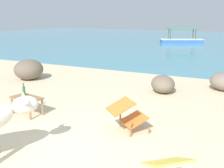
% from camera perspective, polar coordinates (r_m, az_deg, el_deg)
% --- Properties ---
extents(sand_beach, '(18.00, 14.00, 0.04)m').
position_cam_1_polar(sand_beach, '(4.99, -12.36, -14.11)').
color(sand_beach, beige).
rests_on(sand_beach, ground).
extents(water_surface, '(60.00, 36.00, 0.03)m').
position_cam_1_polar(water_surface, '(25.66, 19.69, 8.24)').
color(water_surface, teal).
rests_on(water_surface, ground).
extents(low_bench_table, '(0.83, 0.57, 0.43)m').
position_cam_1_polar(low_bench_table, '(6.76, -17.64, -3.26)').
color(low_bench_table, olive).
rests_on(low_bench_table, sand_beach).
extents(bottle, '(0.07, 0.07, 0.30)m').
position_cam_1_polar(bottle, '(6.88, -18.19, -1.35)').
color(bottle, '#2D6B38').
rests_on(bottle, low_bench_table).
extents(deck_chair_near, '(0.91, 0.92, 0.68)m').
position_cam_1_polar(deck_chair_near, '(5.52, 3.32, -6.31)').
color(deck_chair_near, olive).
rests_on(deck_chair_near, sand_beach).
extents(shore_rock_large, '(1.06, 1.18, 0.54)m').
position_cam_1_polar(shore_rock_large, '(8.48, 10.74, 0.03)').
color(shore_rock_large, '#756651').
rests_on(shore_rock_large, sand_beach).
extents(shore_rock_medium, '(1.46, 1.46, 0.75)m').
position_cam_1_polar(shore_rock_medium, '(10.47, -17.26, 2.96)').
color(shore_rock_medium, '#6B5B4C').
rests_on(shore_rock_medium, sand_beach).
extents(boat_blue, '(3.82, 2.60, 1.29)m').
position_cam_1_polar(boat_blue, '(24.76, 14.54, 9.09)').
color(boat_blue, '#3866B7').
rests_on(boat_blue, water_surface).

